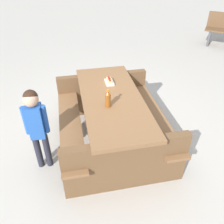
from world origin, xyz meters
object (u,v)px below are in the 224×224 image
(soda_bottle, at_px, (108,99))
(hotdog_tray, at_px, (109,81))
(child_in_coat, at_px, (36,122))
(picnic_table, at_px, (112,117))

(soda_bottle, distance_m, hotdog_tray, 0.58)
(hotdog_tray, height_order, child_in_coat, child_in_coat)
(hotdog_tray, bearing_deg, soda_bottle, 154.33)
(picnic_table, height_order, hotdog_tray, hotdog_tray)
(picnic_table, relative_size, hotdog_tray, 10.35)
(picnic_table, xyz_separation_m, soda_bottle, (-0.16, 0.13, 0.41))
(hotdog_tray, distance_m, child_in_coat, 1.16)
(picnic_table, bearing_deg, hotdog_tray, -18.94)
(soda_bottle, distance_m, child_in_coat, 0.86)
(soda_bottle, xyz_separation_m, child_in_coat, (0.12, 0.84, -0.15))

